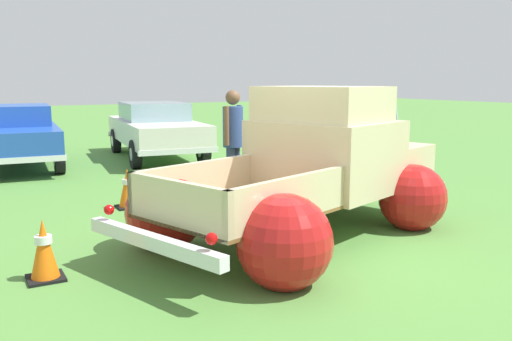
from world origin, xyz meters
TOP-DOWN VIEW (x-y plane):
  - ground_plane at (0.00, 0.00)m, footprint 80.00×80.00m
  - vintage_pickup_truck at (0.37, 0.13)m, footprint 4.99×3.83m
  - show_car_0 at (-2.54, 7.94)m, footprint 2.19×4.47m
  - show_car_1 at (0.80, 7.81)m, footprint 2.31×4.87m
  - spectator_0 at (0.34, 2.42)m, footprint 0.49×0.47m
  - lane_cone_0 at (-3.01, 0.00)m, footprint 0.36×0.36m
  - lane_cone_1 at (-1.40, 2.67)m, footprint 0.36×0.36m

SIDE VIEW (x-z plane):
  - ground_plane at x=0.00m, z-range 0.00..0.00m
  - lane_cone_0 at x=-3.01m, z-range 0.00..0.63m
  - lane_cone_1 at x=-1.40m, z-range 0.00..0.63m
  - vintage_pickup_truck at x=0.37m, z-range -0.22..1.74m
  - show_car_0 at x=-2.54m, z-range 0.07..1.50m
  - show_car_1 at x=0.80m, z-range 0.07..1.50m
  - spectator_0 at x=0.34m, z-range 0.14..1.98m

